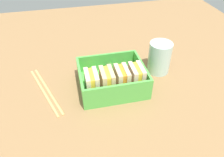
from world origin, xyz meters
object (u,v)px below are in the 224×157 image
(drinking_glass, at_px, (159,58))
(chopstick_pair, at_px, (46,90))
(broccoli_floret, at_px, (110,69))
(sandwich_center_left, at_px, (122,79))
(carrot_stick_far_left, at_px, (91,76))
(sandwich_center_right, at_px, (92,84))
(strawberry_far_left, at_px, (126,69))
(sandwich_center, at_px, (107,81))
(sandwich_left, at_px, (136,77))

(drinking_glass, bearing_deg, chopstick_pair, 3.77)
(broccoli_floret, bearing_deg, chopstick_pair, 4.27)
(sandwich_center_left, relative_size, drinking_glass, 0.69)
(chopstick_pair, bearing_deg, carrot_stick_far_left, -172.85)
(sandwich_center_right, distance_m, strawberry_far_left, 0.12)
(broccoli_floret, bearing_deg, carrot_stick_far_left, -2.55)
(sandwich_center, relative_size, drinking_glass, 0.69)
(sandwich_left, bearing_deg, sandwich_center_left, 0.00)
(chopstick_pair, height_order, drinking_glass, drinking_glass)
(sandwich_center_right, relative_size, broccoli_floret, 1.51)
(sandwich_left, distance_m, chopstick_pair, 0.24)
(sandwich_center, distance_m, sandwich_center_right, 0.04)
(sandwich_left, relative_size, strawberry_far_left, 1.85)
(sandwich_center, height_order, chopstick_pair, sandwich_center)
(strawberry_far_left, bearing_deg, sandwich_center, 41.99)
(sandwich_center, bearing_deg, drinking_glass, -157.61)
(broccoli_floret, bearing_deg, sandwich_center_right, 46.55)
(sandwich_center, xyz_separation_m, carrot_stick_far_left, (0.03, -0.06, -0.02))
(chopstick_pair, bearing_deg, strawberry_far_left, -176.90)
(sandwich_left, distance_m, strawberry_far_left, 0.06)
(sandwich_center, xyz_separation_m, drinking_glass, (-0.17, -0.07, 0.00))
(sandwich_center, xyz_separation_m, chopstick_pair, (0.15, -0.05, -0.04))
(carrot_stick_far_left, relative_size, drinking_glass, 0.45)
(sandwich_center_left, relative_size, sandwich_center, 1.00)
(sandwich_center_left, height_order, carrot_stick_far_left, sandwich_center_left)
(strawberry_far_left, height_order, chopstick_pair, strawberry_far_left)
(sandwich_center_right, height_order, carrot_stick_far_left, sandwich_center_right)
(sandwich_center, bearing_deg, sandwich_left, 180.00)
(sandwich_center_right, distance_m, carrot_stick_far_left, 0.07)
(sandwich_left, xyz_separation_m, chopstick_pair, (0.23, -0.05, -0.04))
(sandwich_center, distance_m, broccoli_floret, 0.06)
(sandwich_center_left, xyz_separation_m, sandwich_center_right, (0.08, 0.00, 0.00))
(sandwich_left, distance_m, sandwich_center_left, 0.04)
(sandwich_center, bearing_deg, broccoli_floret, -107.77)
(sandwich_center_left, height_order, chopstick_pair, sandwich_center_left)
(carrot_stick_far_left, bearing_deg, strawberry_far_left, 178.04)
(broccoli_floret, relative_size, drinking_glass, 0.46)
(sandwich_left, distance_m, broccoli_floret, 0.08)
(sandwich_center_left, bearing_deg, broccoli_floret, -72.97)
(sandwich_center, height_order, sandwich_center_right, same)
(sandwich_left, relative_size, carrot_stick_far_left, 1.53)
(sandwich_left, bearing_deg, chopstick_pair, -11.56)
(sandwich_left, height_order, sandwich_center_left, same)
(sandwich_center_right, bearing_deg, sandwich_center, 180.00)
(sandwich_left, height_order, broccoli_floret, sandwich_left)
(sandwich_center_left, relative_size, sandwich_center_right, 1.00)
(sandwich_center_left, height_order, strawberry_far_left, sandwich_center_left)
(strawberry_far_left, xyz_separation_m, chopstick_pair, (0.22, 0.01, -0.02))
(sandwich_center_left, distance_m, sandwich_center, 0.04)
(sandwich_center, distance_m, drinking_glass, 0.18)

